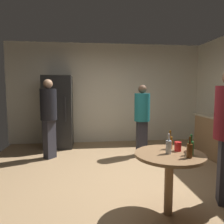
{
  "coord_description": "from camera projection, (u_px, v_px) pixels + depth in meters",
  "views": [
    {
      "loc": [
        -0.57,
        -3.34,
        1.47
      ],
      "look_at": [
        -0.12,
        0.43,
        1.07
      ],
      "focal_mm": 34.65,
      "sensor_mm": 36.0,
      "label": 1
    }
  ],
  "objects": [
    {
      "name": "beer_bottle_brown",
      "position": [
        190.0,
        150.0,
        2.31
      ],
      "size": [
        0.06,
        0.06,
        0.23
      ],
      "color": "#593314",
      "rests_on": "foreground_table"
    },
    {
      "name": "wall_back",
      "position": [
        107.0,
        94.0,
        5.98
      ],
      "size": [
        5.32,
        0.06,
        2.7
      ],
      "primitive_type": "cube",
      "color": "silver",
      "rests_on": "ground_plane"
    },
    {
      "name": "person_in_black_shirt",
      "position": [
        49.0,
        113.0,
        4.54
      ],
      "size": [
        0.48,
        0.48,
        1.67
      ],
      "rotation": [
        0.0,
        0.0,
        -0.75
      ],
      "color": "#2D2D38",
      "rests_on": "ground_plane"
    },
    {
      "name": "foreground_table",
      "position": [
        169.0,
        162.0,
        2.48
      ],
      "size": [
        0.8,
        0.8,
        0.73
      ],
      "color": "olive",
      "rests_on": "ground_plane"
    },
    {
      "name": "person_in_teal_shirt",
      "position": [
        142.0,
        115.0,
        4.76
      ],
      "size": [
        0.35,
        0.35,
        1.56
      ],
      "rotation": [
        0.0,
        0.0,
        -1.54
      ],
      "color": "#2D2D38",
      "rests_on": "ground_plane"
    },
    {
      "name": "ground_plane",
      "position": [
        123.0,
        182.0,
        3.53
      ],
      "size": [
        5.2,
        5.2,
        0.1
      ],
      "primitive_type": "cube",
      "color": "#9E7C56"
    },
    {
      "name": "refrigerator",
      "position": [
        58.0,
        112.0,
        5.45
      ],
      "size": [
        0.7,
        0.68,
        1.8
      ],
      "color": "black",
      "rests_on": "ground_plane"
    },
    {
      "name": "beer_bottle_clear",
      "position": [
        169.0,
        146.0,
        2.46
      ],
      "size": [
        0.06,
        0.06,
        0.23
      ],
      "color": "silver",
      "rests_on": "foreground_table"
    },
    {
      "name": "plastic_cup_red",
      "position": [
        178.0,
        146.0,
        2.57
      ],
      "size": [
        0.08,
        0.08,
        0.11
      ],
      "primitive_type": "cylinder",
      "color": "red",
      "rests_on": "foreground_table"
    },
    {
      "name": "beer_bottle_amber",
      "position": [
        170.0,
        142.0,
        2.66
      ],
      "size": [
        0.06,
        0.06,
        0.23
      ],
      "color": "#8C5919",
      "rests_on": "foreground_table"
    },
    {
      "name": "beer_bottle_green",
      "position": [
        191.0,
        147.0,
        2.42
      ],
      "size": [
        0.06,
        0.06,
        0.23
      ],
      "color": "#26662D",
      "rests_on": "foreground_table"
    }
  ]
}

